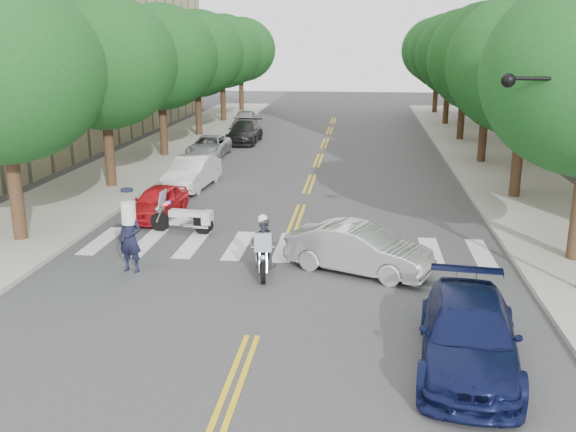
% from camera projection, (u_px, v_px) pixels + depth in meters
% --- Properties ---
extents(ground, '(140.00, 140.00, 0.00)m').
position_uv_depth(ground, '(252.00, 336.00, 14.61)').
color(ground, '#38383A').
rests_on(ground, ground).
extents(sidewalk_left, '(5.00, 60.00, 0.15)m').
position_uv_depth(sidewalk_left, '(153.00, 156.00, 36.69)').
color(sidewalk_left, '#9E9991').
rests_on(sidewalk_left, ground).
extents(sidewalk_right, '(5.00, 60.00, 0.15)m').
position_uv_depth(sidewalk_right, '(494.00, 163.00, 34.60)').
color(sidewalk_right, '#9E9991').
rests_on(sidewalk_right, ground).
extents(tree_l_0, '(6.40, 6.40, 8.45)m').
position_uv_depth(tree_l_0, '(2.00, 72.00, 19.83)').
color(tree_l_0, '#382316').
rests_on(tree_l_0, ground).
extents(tree_l_1, '(6.40, 6.40, 8.45)m').
position_uv_depth(tree_l_1, '(103.00, 62.00, 27.49)').
color(tree_l_1, '#382316').
rests_on(tree_l_1, ground).
extents(tree_l_2, '(6.40, 6.40, 8.45)m').
position_uv_depth(tree_l_2, '(160.00, 57.00, 35.15)').
color(tree_l_2, '#382316').
rests_on(tree_l_2, ground).
extents(tree_l_3, '(6.40, 6.40, 8.45)m').
position_uv_depth(tree_l_3, '(196.00, 54.00, 42.81)').
color(tree_l_3, '#382316').
rests_on(tree_l_3, ground).
extents(tree_l_4, '(6.40, 6.40, 8.45)m').
position_uv_depth(tree_l_4, '(222.00, 51.00, 50.47)').
color(tree_l_4, '#382316').
rests_on(tree_l_4, ground).
extents(tree_l_5, '(6.40, 6.40, 8.45)m').
position_uv_depth(tree_l_5, '(241.00, 50.00, 58.12)').
color(tree_l_5, '#382316').
rests_on(tree_l_5, ground).
extents(tree_r_1, '(6.40, 6.40, 8.45)m').
position_uv_depth(tree_r_1, '(527.00, 64.00, 25.56)').
color(tree_r_1, '#382316').
rests_on(tree_r_1, ground).
extents(tree_r_2, '(6.40, 6.40, 8.45)m').
position_uv_depth(tree_r_2, '(489.00, 58.00, 33.21)').
color(tree_r_2, '#382316').
rests_on(tree_r_2, ground).
extents(tree_r_3, '(6.40, 6.40, 8.45)m').
position_uv_depth(tree_r_3, '(466.00, 55.00, 40.87)').
color(tree_r_3, '#382316').
rests_on(tree_r_3, ground).
extents(tree_r_4, '(6.40, 6.40, 8.45)m').
position_uv_depth(tree_r_4, '(450.00, 52.00, 48.53)').
color(tree_r_4, '#382316').
rests_on(tree_r_4, ground).
extents(tree_r_5, '(6.40, 6.40, 8.45)m').
position_uv_depth(tree_r_5, '(438.00, 50.00, 56.19)').
color(tree_r_5, '#382316').
rests_on(tree_r_5, ground).
extents(traffic_signal_pole, '(2.82, 0.42, 6.00)m').
position_uv_depth(traffic_signal_pole, '(576.00, 155.00, 16.11)').
color(traffic_signal_pole, black).
rests_on(traffic_signal_pole, ground).
extents(motorcycle_police, '(0.80, 2.17, 1.76)m').
position_uv_depth(motorcycle_police, '(263.00, 247.00, 18.38)').
color(motorcycle_police, black).
rests_on(motorcycle_police, ground).
extents(motorcycle_parked, '(2.29, 0.67, 1.48)m').
position_uv_depth(motorcycle_parked, '(187.00, 219.00, 22.22)').
color(motorcycle_parked, black).
rests_on(motorcycle_parked, ground).
extents(officer_standing, '(0.82, 0.64, 1.99)m').
position_uv_depth(officer_standing, '(130.00, 239.00, 18.43)').
color(officer_standing, black).
rests_on(officer_standing, ground).
extents(convertible, '(4.45, 2.98, 1.39)m').
position_uv_depth(convertible, '(359.00, 249.00, 18.47)').
color(convertible, silver).
rests_on(convertible, ground).
extents(sedan_blue, '(2.52, 5.05, 1.41)m').
position_uv_depth(sedan_blue, '(468.00, 335.00, 13.11)').
color(sedan_blue, '#0E143B').
rests_on(sedan_blue, ground).
extents(parked_car_a, '(1.75, 3.66, 1.21)m').
position_uv_depth(parked_car_a, '(158.00, 202.00, 24.11)').
color(parked_car_a, red).
rests_on(parked_car_a, ground).
extents(parked_car_b, '(1.84, 4.40, 1.42)m').
position_uv_depth(parked_car_b, '(192.00, 173.00, 28.87)').
color(parked_car_b, silver).
rests_on(parked_car_b, ground).
extents(parked_car_c, '(2.01, 4.31, 1.19)m').
position_uv_depth(parked_car_c, '(209.00, 146.00, 36.60)').
color(parked_car_c, '#9C9FA3').
rests_on(parked_car_c, ground).
extents(parked_car_d, '(1.94, 4.72, 1.37)m').
position_uv_depth(parked_car_d, '(245.00, 132.00, 41.57)').
color(parked_car_d, black).
rests_on(parked_car_d, ground).
extents(parked_car_e, '(2.07, 4.33, 1.43)m').
position_uv_depth(parked_car_e, '(245.00, 120.00, 47.66)').
color(parked_car_e, gray).
rests_on(parked_car_e, ground).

